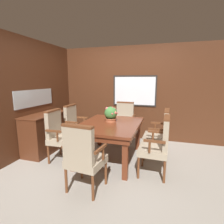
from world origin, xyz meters
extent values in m
plane|color=#A39E93|center=(0.00, 0.00, 0.00)|extent=(14.00, 14.00, 0.00)
cube|color=#4C2816|center=(0.00, 1.71, 1.23)|extent=(7.20, 0.06, 2.45)
cube|color=white|center=(0.23, 1.67, 1.30)|extent=(1.07, 0.01, 0.73)
cube|color=#282623|center=(0.23, 1.67, 1.68)|extent=(1.14, 0.02, 0.04)
cube|color=#282623|center=(0.23, 1.67, 0.91)|extent=(1.14, 0.02, 0.03)
cube|color=#282623|center=(-0.33, 1.67, 1.30)|extent=(0.04, 0.02, 0.73)
cube|color=#282623|center=(0.78, 1.67, 1.30)|extent=(0.03, 0.02, 0.73)
cube|color=#4C2816|center=(-1.78, 0.00, 1.23)|extent=(0.06, 7.20, 2.45)
cube|color=#B2BCC1|center=(-1.74, 0.24, 1.19)|extent=(0.01, 1.16, 0.37)
cube|color=maroon|center=(-0.47, -0.39, 0.35)|extent=(0.09, 0.09, 0.69)
cube|color=maroon|center=(0.46, -0.39, 0.35)|extent=(0.09, 0.09, 0.69)
cube|color=maroon|center=(-0.47, 0.90, 0.35)|extent=(0.09, 0.09, 0.69)
cube|color=maroon|center=(0.46, 0.90, 0.35)|extent=(0.09, 0.09, 0.69)
cube|color=maroon|center=(0.00, 0.26, 0.65)|extent=(1.08, 1.44, 0.09)
cube|color=maroon|center=(0.00, 0.26, 0.72)|extent=(1.14, 1.50, 0.04)
cylinder|color=brown|center=(-0.65, -0.28, 0.19)|extent=(0.04, 0.04, 0.37)
cylinder|color=brown|center=(-0.67, 0.14, 0.19)|extent=(0.04, 0.04, 0.37)
cylinder|color=brown|center=(-1.05, -0.30, 0.19)|extent=(0.04, 0.04, 0.37)
cylinder|color=brown|center=(-1.07, 0.12, 0.19)|extent=(0.04, 0.04, 0.37)
cube|color=tan|center=(-0.86, -0.08, 0.43)|extent=(0.49, 0.51, 0.11)
cube|color=tan|center=(-1.05, -0.09, 0.73)|extent=(0.10, 0.45, 0.50)
cube|color=brown|center=(-1.05, -0.09, 1.00)|extent=(0.11, 0.45, 0.03)
cylinder|color=brown|center=(-0.81, -0.33, 0.58)|extent=(0.04, 0.04, 0.19)
cube|color=brown|center=(-0.88, -0.33, 0.67)|extent=(0.33, 0.05, 0.04)
cylinder|color=brown|center=(-0.84, 0.17, 0.58)|extent=(0.04, 0.04, 0.19)
cube|color=brown|center=(-0.91, 0.17, 0.67)|extent=(0.33, 0.05, 0.04)
cylinder|color=brown|center=(-0.20, 1.13, 0.19)|extent=(0.04, 0.04, 0.37)
cylinder|color=brown|center=(0.22, 1.12, 0.19)|extent=(0.04, 0.04, 0.37)
cylinder|color=brown|center=(-0.20, 1.53, 0.19)|extent=(0.04, 0.04, 0.37)
cylinder|color=brown|center=(0.23, 1.53, 0.19)|extent=(0.04, 0.04, 0.37)
cube|color=tan|center=(0.01, 1.33, 0.43)|extent=(0.50, 0.48, 0.11)
cube|color=tan|center=(0.02, 1.52, 0.73)|extent=(0.45, 0.09, 0.50)
cube|color=brown|center=(0.02, 1.52, 1.00)|extent=(0.45, 0.10, 0.03)
cylinder|color=brown|center=(-0.24, 1.30, 0.58)|extent=(0.04, 0.04, 0.19)
cube|color=brown|center=(-0.24, 1.37, 0.67)|extent=(0.04, 0.33, 0.04)
cylinder|color=brown|center=(0.27, 1.29, 0.58)|extent=(0.04, 0.04, 0.19)
cube|color=brown|center=(0.27, 1.36, 0.67)|extent=(0.04, 0.33, 0.04)
cylinder|color=brown|center=(0.67, 0.79, 0.19)|extent=(0.04, 0.04, 0.37)
cylinder|color=brown|center=(0.66, 0.36, 0.19)|extent=(0.04, 0.04, 0.37)
cylinder|color=brown|center=(1.08, 0.78, 0.19)|extent=(0.04, 0.04, 0.37)
cylinder|color=brown|center=(1.07, 0.35, 0.19)|extent=(0.04, 0.04, 0.37)
cube|color=tan|center=(0.87, 0.57, 0.43)|extent=(0.47, 0.50, 0.11)
cube|color=tan|center=(1.06, 0.57, 0.73)|extent=(0.09, 0.45, 0.50)
cube|color=brown|center=(1.06, 0.57, 1.00)|extent=(0.10, 0.45, 0.03)
cylinder|color=brown|center=(0.84, 0.82, 0.58)|extent=(0.04, 0.04, 0.19)
cube|color=brown|center=(0.91, 0.82, 0.67)|extent=(0.33, 0.04, 0.04)
cylinder|color=brown|center=(0.83, 0.32, 0.58)|extent=(0.04, 0.04, 0.19)
cube|color=brown|center=(0.90, 0.32, 0.67)|extent=(0.33, 0.04, 0.04)
cylinder|color=brown|center=(0.67, 0.12, 0.19)|extent=(0.04, 0.04, 0.37)
cylinder|color=brown|center=(0.66, -0.30, 0.19)|extent=(0.04, 0.04, 0.37)
cylinder|color=brown|center=(1.08, 0.11, 0.19)|extent=(0.04, 0.04, 0.37)
cylinder|color=brown|center=(1.07, -0.32, 0.19)|extent=(0.04, 0.04, 0.37)
cube|color=tan|center=(0.87, -0.10, 0.43)|extent=(0.48, 0.50, 0.11)
cube|color=tan|center=(1.06, -0.10, 0.73)|extent=(0.09, 0.45, 0.50)
cube|color=brown|center=(1.06, -0.10, 1.00)|extent=(0.10, 0.45, 0.03)
cylinder|color=brown|center=(0.84, 0.16, 0.58)|extent=(0.04, 0.04, 0.19)
cube|color=brown|center=(0.91, 0.16, 0.67)|extent=(0.33, 0.05, 0.04)
cylinder|color=brown|center=(0.83, -0.35, 0.58)|extent=(0.04, 0.04, 0.19)
cube|color=brown|center=(0.90, -0.35, 0.67)|extent=(0.33, 0.05, 0.04)
cylinder|color=brown|center=(0.21, -0.61, 0.19)|extent=(0.04, 0.04, 0.37)
cylinder|color=brown|center=(-0.22, -0.57, 0.19)|extent=(0.04, 0.04, 0.37)
cylinder|color=brown|center=(0.17, -1.01, 0.19)|extent=(0.04, 0.04, 0.37)
cylinder|color=brown|center=(-0.26, -0.97, 0.19)|extent=(0.04, 0.04, 0.37)
cube|color=tan|center=(-0.03, -0.79, 0.43)|extent=(0.53, 0.51, 0.11)
cube|color=tan|center=(-0.04, -0.98, 0.73)|extent=(0.46, 0.12, 0.50)
cube|color=brown|center=(-0.04, -0.98, 1.00)|extent=(0.46, 0.13, 0.03)
cylinder|color=brown|center=(0.23, -0.78, 0.58)|extent=(0.04, 0.04, 0.19)
cube|color=brown|center=(0.22, -0.85, 0.67)|extent=(0.07, 0.33, 0.04)
cylinder|color=brown|center=(-0.27, -0.73, 0.58)|extent=(0.04, 0.04, 0.19)
cube|color=brown|center=(-0.28, -0.80, 0.67)|extent=(0.07, 0.33, 0.04)
cylinder|color=brown|center=(-0.68, 0.39, 0.19)|extent=(0.04, 0.04, 0.37)
cylinder|color=brown|center=(-0.69, 0.82, 0.19)|extent=(0.04, 0.04, 0.37)
cylinder|color=brown|center=(-1.09, 0.39, 0.19)|extent=(0.04, 0.04, 0.37)
cylinder|color=brown|center=(-1.09, 0.81, 0.19)|extent=(0.04, 0.04, 0.37)
cube|color=tan|center=(-0.89, 0.60, 0.43)|extent=(0.47, 0.50, 0.11)
cube|color=tan|center=(-1.08, 0.60, 0.73)|extent=(0.09, 0.45, 0.50)
cube|color=brown|center=(-1.08, 0.60, 1.00)|extent=(0.10, 0.45, 0.03)
cylinder|color=brown|center=(-0.85, 0.35, 0.58)|extent=(0.04, 0.04, 0.19)
cube|color=brown|center=(-0.92, 0.35, 0.67)|extent=(0.33, 0.04, 0.04)
cylinder|color=brown|center=(-0.86, 0.86, 0.58)|extent=(0.04, 0.04, 0.19)
cube|color=brown|center=(-0.93, 0.86, 0.67)|extent=(0.33, 0.04, 0.04)
cylinder|color=#B2603D|center=(-0.03, 0.40, 0.78)|extent=(0.22, 0.22, 0.08)
cylinder|color=#B2603D|center=(-0.03, 0.40, 0.81)|extent=(0.23, 0.23, 0.02)
sphere|color=#427F3D|center=(-0.03, 0.40, 0.92)|extent=(0.26, 0.26, 0.26)
sphere|color=#DF6858|center=(0.08, 0.35, 0.94)|extent=(0.06, 0.06, 0.06)
sphere|color=#E56373|center=(0.00, 0.49, 1.00)|extent=(0.04, 0.04, 0.04)
sphere|color=#DA6A71|center=(0.09, 0.43, 0.92)|extent=(0.04, 0.04, 0.04)
sphere|color=#D35659|center=(0.02, 0.38, 1.03)|extent=(0.04, 0.04, 0.04)
sphere|color=#D65F5D|center=(0.04, 0.29, 0.93)|extent=(0.04, 0.04, 0.04)
sphere|color=#EF6870|center=(-0.02, 0.52, 0.92)|extent=(0.06, 0.06, 0.06)
sphere|color=#D76966|center=(-0.01, 0.52, 0.95)|extent=(0.05, 0.05, 0.05)
sphere|color=#E1646B|center=(-0.10, 0.36, 1.01)|extent=(0.06, 0.06, 0.06)
sphere|color=#E7695E|center=(0.05, 0.44, 1.01)|extent=(0.04, 0.04, 0.04)
cube|color=#512816|center=(-1.50, 0.24, 0.41)|extent=(0.47, 1.14, 0.83)
cube|color=#5B2D19|center=(-1.50, 0.24, 0.84)|extent=(0.49, 1.16, 0.02)
sphere|color=#4C422D|center=(-1.26, 0.24, 0.65)|extent=(0.03, 0.03, 0.03)
sphere|color=#4C422D|center=(-1.26, -0.01, 0.33)|extent=(0.03, 0.03, 0.03)
sphere|color=#4C422D|center=(-1.26, 0.50, 0.33)|extent=(0.03, 0.03, 0.03)
camera|label=1|loc=(1.02, -2.93, 1.59)|focal=28.00mm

